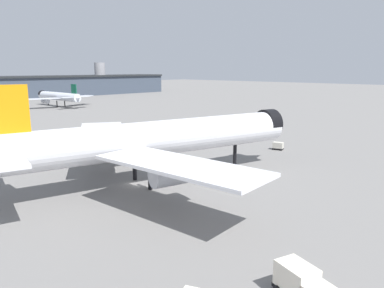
% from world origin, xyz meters
% --- Properties ---
extents(ground, '(900.00, 900.00, 0.00)m').
position_xyz_m(ground, '(0.00, 0.00, 0.00)').
color(ground, slate).
extents(airliner_near_gate, '(60.02, 53.82, 16.98)m').
position_xyz_m(airliner_near_gate, '(3.30, -1.34, 7.48)').
color(airliner_near_gate, white).
rests_on(airliner_near_gate, ground).
extents(airliner_far_taxiway, '(37.37, 40.97, 11.82)m').
position_xyz_m(airliner_far_taxiway, '(51.94, 132.85, 5.21)').
color(airliner_far_taxiway, silver).
rests_on(airliner_far_taxiway, ground).
extents(terminal_building, '(238.99, 27.82, 23.75)m').
position_xyz_m(terminal_building, '(54.18, 201.78, 7.40)').
color(terminal_building, '#3D4756').
rests_on(terminal_building, ground).
extents(service_truck_front, '(3.91, 5.94, 3.00)m').
position_xyz_m(service_truck_front, '(-9.45, -35.66, 1.59)').
color(service_truck_front, black).
rests_on(service_truck_front, ground).
extents(baggage_cart_trailing, '(2.39, 2.71, 1.82)m').
position_xyz_m(baggage_cart_trailing, '(40.63, -2.57, 0.98)').
color(baggage_cart_trailing, black).
rests_on(baggage_cart_trailing, ground).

